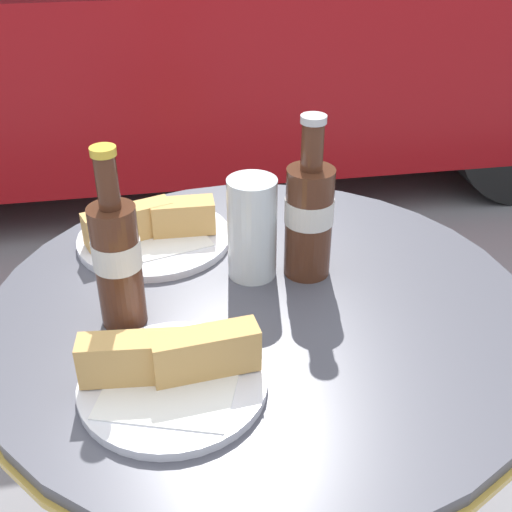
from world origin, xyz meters
name	(u,v)px	position (x,y,z in m)	size (l,w,h in m)	color
bistro_table	(260,369)	(0.00, 0.00, 0.58)	(0.78, 0.78, 0.71)	gold
cola_bottle_left	(117,258)	(-0.19, -0.01, 0.81)	(0.06, 0.06, 0.25)	#4C2819
cola_bottle_right	(309,215)	(0.08, 0.06, 0.81)	(0.07, 0.07, 0.24)	#4C2819
drinking_glass	(251,233)	(0.00, 0.07, 0.78)	(0.07, 0.07, 0.15)	#C68923
lunch_plate_near	(172,370)	(-0.13, -0.15, 0.73)	(0.22, 0.22, 0.07)	white
lunch_plate_far	(154,231)	(-0.14, 0.19, 0.73)	(0.25, 0.25, 0.07)	white
parked_car	(159,15)	(-0.04, 2.35, 0.65)	(4.49, 1.78, 1.36)	#9E0F14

